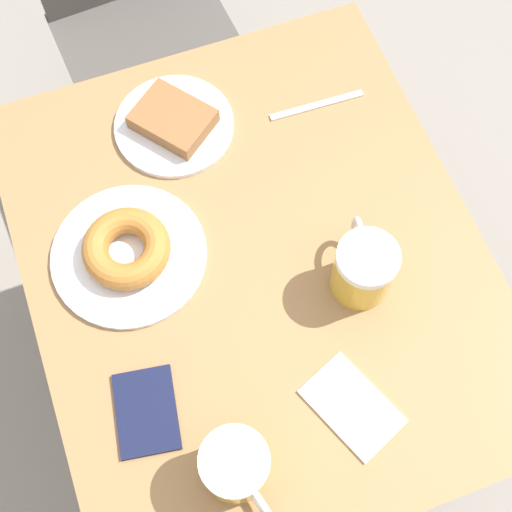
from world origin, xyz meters
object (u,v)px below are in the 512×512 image
napkin_folded (352,406)px  chair (136,0)px  fork (317,105)px  plate_with_donut (128,251)px  passport_near_edge (146,411)px  plate_with_cake (174,122)px  beer_mug_center (236,467)px  beer_mug_left (363,268)px

napkin_folded → chair: bearing=93.0°
chair → fork: bearing=-73.8°
plate_with_donut → passport_near_edge: 0.25m
chair → napkin_folded: 1.09m
fork → chair: bearing=110.4°
plate_with_cake → napkin_folded: size_ratio=1.26×
chair → napkin_folded: bearing=-91.3°
passport_near_edge → beer_mug_center: bearing=-52.6°
chair → passport_near_edge: (-0.23, -0.97, 0.23)m
plate_with_donut → napkin_folded: size_ratio=1.52×
beer_mug_left → passport_near_edge: 0.39m
plate_with_cake → plate_with_donut: bearing=-124.2°
napkin_folded → beer_mug_left: bearing=63.8°
plate_with_donut → fork: (0.39, 0.16, -0.02)m
chair → fork: 0.63m
chair → napkin_folded: size_ratio=5.06×
plate_with_cake → plate_with_donut: plate_with_donut is taller
chair → fork: size_ratio=4.82×
chair → beer_mug_center: (-0.13, -1.09, 0.28)m
beer_mug_center → fork: 0.64m
plate_with_cake → passport_near_edge: size_ratio=1.50×
napkin_folded → fork: 0.53m
plate_with_cake → fork: size_ratio=1.20×
plate_with_cake → beer_mug_center: bearing=-98.9°
plate_with_donut → fork: size_ratio=1.45×
beer_mug_center → fork: size_ratio=0.77×
chair → plate_with_donut: bearing=-108.7°
plate_with_donut → passport_near_edge: bearing=-100.4°
napkin_folded → passport_near_edge: size_ratio=1.19×
plate_with_donut → beer_mug_left: bearing=-27.0°
fork → napkin_folded: bearing=-106.5°
chair → beer_mug_center: 1.14m
napkin_folded → passport_near_edge: passport_near_edge is taller
plate_with_donut → beer_mug_left: (0.33, -0.17, 0.04)m
plate_with_cake → beer_mug_left: size_ratio=1.56×
plate_with_donut → beer_mug_left: size_ratio=1.88×
plate_with_donut → napkin_folded: (0.24, -0.35, -0.02)m
plate_with_cake → chair: bearing=85.2°
napkin_folded → plate_with_donut: bearing=124.9°
napkin_folded → fork: size_ratio=0.95×
napkin_folded → fork: bearing=73.5°
beer_mug_center → fork: (0.34, 0.54, -0.05)m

